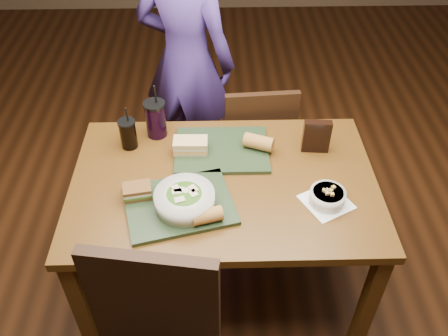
{
  "coord_description": "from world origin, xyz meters",
  "views": [
    {
      "loc": [
        -0.04,
        -1.46,
        2.14
      ],
      "look_at": [
        0.0,
        0.0,
        0.82
      ],
      "focal_mm": 38.0,
      "sensor_mm": 36.0,
      "label": 1
    }
  ],
  "objects_px": {
    "diner": "(186,62)",
    "tray_far": "(222,150)",
    "salad_bowl": "(185,199)",
    "cup_cola": "(128,134)",
    "dining_table": "(224,195)",
    "baguette_near": "(207,216)",
    "cup_berry": "(156,119)",
    "sandwich_far": "(191,145)",
    "soup_bowl": "(327,197)",
    "sandwich_near": "(137,191)",
    "tray_near": "(179,205)",
    "chip_bag": "(316,136)",
    "chair_far": "(258,143)",
    "baguette_far": "(259,142)"
  },
  "relations": [
    {
      "from": "tray_far",
      "to": "sandwich_far",
      "type": "height_order",
      "value": "sandwich_far"
    },
    {
      "from": "salad_bowl",
      "to": "cup_cola",
      "type": "distance_m",
      "value": 0.48
    },
    {
      "from": "dining_table",
      "to": "cup_cola",
      "type": "height_order",
      "value": "cup_cola"
    },
    {
      "from": "tray_near",
      "to": "soup_bowl",
      "type": "bearing_deg",
      "value": 0.71
    },
    {
      "from": "baguette_far",
      "to": "soup_bowl",
      "type": "bearing_deg",
      "value": -52.76
    },
    {
      "from": "tray_far",
      "to": "chip_bag",
      "type": "height_order",
      "value": "chip_bag"
    },
    {
      "from": "dining_table",
      "to": "baguette_near",
      "type": "bearing_deg",
      "value": -106.02
    },
    {
      "from": "dining_table",
      "to": "baguette_near",
      "type": "height_order",
      "value": "baguette_near"
    },
    {
      "from": "dining_table",
      "to": "chip_bag",
      "type": "relative_size",
      "value": 8.19
    },
    {
      "from": "dining_table",
      "to": "chair_far",
      "type": "xyz_separation_m",
      "value": [
        0.2,
        0.58,
        -0.18
      ]
    },
    {
      "from": "soup_bowl",
      "to": "baguette_far",
      "type": "height_order",
      "value": "baguette_far"
    },
    {
      "from": "dining_table",
      "to": "soup_bowl",
      "type": "bearing_deg",
      "value": -18.89
    },
    {
      "from": "sandwich_near",
      "to": "chip_bag",
      "type": "xyz_separation_m",
      "value": [
        0.77,
        0.29,
        0.04
      ]
    },
    {
      "from": "diner",
      "to": "cup_cola",
      "type": "bearing_deg",
      "value": 92.15
    },
    {
      "from": "tray_far",
      "to": "sandwich_far",
      "type": "relative_size",
      "value": 2.74
    },
    {
      "from": "tray_near",
      "to": "cup_cola",
      "type": "xyz_separation_m",
      "value": [
        -0.25,
        0.39,
        0.06
      ]
    },
    {
      "from": "tray_near",
      "to": "salad_bowl",
      "type": "relative_size",
      "value": 1.76
    },
    {
      "from": "tray_near",
      "to": "sandwich_far",
      "type": "xyz_separation_m",
      "value": [
        0.04,
        0.33,
        0.04
      ]
    },
    {
      "from": "dining_table",
      "to": "sandwich_near",
      "type": "bearing_deg",
      "value": -163.86
    },
    {
      "from": "chair_far",
      "to": "soup_bowl",
      "type": "height_order",
      "value": "chair_far"
    },
    {
      "from": "cup_cola",
      "to": "cup_berry",
      "type": "bearing_deg",
      "value": 35.64
    },
    {
      "from": "chair_far",
      "to": "cup_berry",
      "type": "distance_m",
      "value": 0.68
    },
    {
      "from": "sandwich_near",
      "to": "cup_berry",
      "type": "relative_size",
      "value": 0.45
    },
    {
      "from": "chair_far",
      "to": "salad_bowl",
      "type": "relative_size",
      "value": 3.62
    },
    {
      "from": "dining_table",
      "to": "diner",
      "type": "bearing_deg",
      "value": 101.5
    },
    {
      "from": "sandwich_near",
      "to": "cup_cola",
      "type": "distance_m",
      "value": 0.35
    },
    {
      "from": "salad_bowl",
      "to": "cup_berry",
      "type": "xyz_separation_m",
      "value": [
        -0.15,
        0.49,
        0.03
      ]
    },
    {
      "from": "tray_far",
      "to": "baguette_near",
      "type": "height_order",
      "value": "baguette_near"
    },
    {
      "from": "salad_bowl",
      "to": "soup_bowl",
      "type": "xyz_separation_m",
      "value": [
        0.57,
        0.02,
        -0.03
      ]
    },
    {
      "from": "dining_table",
      "to": "sandwich_far",
      "type": "distance_m",
      "value": 0.27
    },
    {
      "from": "cup_cola",
      "to": "cup_berry",
      "type": "relative_size",
      "value": 0.79
    },
    {
      "from": "soup_bowl",
      "to": "chair_far",
      "type": "bearing_deg",
      "value": 106.11
    },
    {
      "from": "salad_bowl",
      "to": "cup_berry",
      "type": "height_order",
      "value": "cup_berry"
    },
    {
      "from": "baguette_near",
      "to": "salad_bowl",
      "type": "bearing_deg",
      "value": 137.63
    },
    {
      "from": "tray_far",
      "to": "soup_bowl",
      "type": "bearing_deg",
      "value": -38.56
    },
    {
      "from": "dining_table",
      "to": "baguette_near",
      "type": "xyz_separation_m",
      "value": [
        -0.07,
        -0.24,
        0.14
      ]
    },
    {
      "from": "diner",
      "to": "chip_bag",
      "type": "distance_m",
      "value": 0.97
    },
    {
      "from": "diner",
      "to": "tray_far",
      "type": "height_order",
      "value": "diner"
    },
    {
      "from": "tray_near",
      "to": "baguette_far",
      "type": "xyz_separation_m",
      "value": [
        0.34,
        0.34,
        0.04
      ]
    },
    {
      "from": "dining_table",
      "to": "tray_far",
      "type": "xyz_separation_m",
      "value": [
        -0.01,
        0.19,
        0.1
      ]
    },
    {
      "from": "soup_bowl",
      "to": "sandwich_near",
      "type": "height_order",
      "value": "same"
    },
    {
      "from": "dining_table",
      "to": "baguette_near",
      "type": "distance_m",
      "value": 0.29
    },
    {
      "from": "sandwich_far",
      "to": "baguette_near",
      "type": "distance_m",
      "value": 0.43
    },
    {
      "from": "cup_cola",
      "to": "tray_far",
      "type": "bearing_deg",
      "value": -6.53
    },
    {
      "from": "tray_far",
      "to": "cup_berry",
      "type": "bearing_deg",
      "value": 156.17
    },
    {
      "from": "chair_far",
      "to": "sandwich_near",
      "type": "relative_size",
      "value": 6.99
    },
    {
      "from": "sandwich_near",
      "to": "chip_bag",
      "type": "bearing_deg",
      "value": 20.77
    },
    {
      "from": "tray_near",
      "to": "baguette_far",
      "type": "relative_size",
      "value": 3.18
    },
    {
      "from": "sandwich_far",
      "to": "cup_berry",
      "type": "relative_size",
      "value": 0.56
    },
    {
      "from": "soup_bowl",
      "to": "salad_bowl",
      "type": "bearing_deg",
      "value": -177.77
    }
  ]
}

